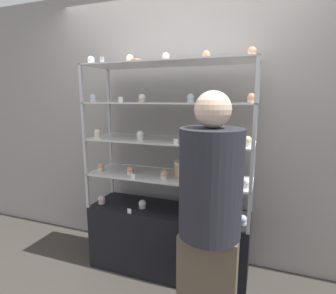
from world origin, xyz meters
TOP-DOWN VIEW (x-y plane):
  - ground_plane at (0.00, 0.00)m, footprint 20.00×20.00m
  - back_wall at (0.00, 0.36)m, footprint 8.00×0.05m
  - display_base at (0.00, 0.00)m, footprint 1.42×0.43m
  - display_riser_lower at (0.00, 0.00)m, footprint 1.42×0.43m
  - display_riser_middle at (0.00, 0.00)m, footprint 1.42×0.43m
  - display_riser_upper at (0.00, 0.00)m, footprint 1.42×0.43m
  - display_riser_top at (0.00, 0.00)m, footprint 1.42×0.43m
  - layer_cake_centerpiece at (0.13, 0.05)m, footprint 0.18×0.18m
  - sheet_cake_frosted at (0.33, -0.04)m, footprint 0.22×0.14m
  - cupcake_0 at (-0.63, -0.09)m, footprint 0.07×0.07m
  - cupcake_1 at (-0.23, -0.05)m, footprint 0.07×0.07m
  - cupcake_2 at (0.22, -0.09)m, footprint 0.07×0.07m
  - cupcake_3 at (0.65, -0.06)m, footprint 0.07×0.07m
  - price_tag_0 at (-0.28, -0.20)m, footprint 0.04×0.00m
  - cupcake_4 at (-0.64, -0.06)m, footprint 0.06×0.06m
  - cupcake_5 at (-0.33, -0.08)m, footprint 0.06×0.06m
  - cupcake_6 at (-0.00, -0.10)m, footprint 0.06×0.06m
  - cupcake_7 at (0.32, -0.10)m, footprint 0.06×0.06m
  - cupcake_8 at (0.66, -0.10)m, footprint 0.06×0.06m
  - price_tag_1 at (-0.24, -0.20)m, footprint 0.04×0.00m
  - cupcake_9 at (-0.64, -0.09)m, footprint 0.06×0.06m
  - cupcake_10 at (-0.23, -0.07)m, footprint 0.06×0.06m
  - cupcake_11 at (0.65, -0.09)m, footprint 0.06×0.06m
  - price_tag_2 at (0.13, -0.20)m, footprint 0.04×0.00m
  - cupcake_12 at (-0.66, -0.10)m, footprint 0.06×0.06m
  - cupcake_13 at (-0.21, -0.06)m, footprint 0.06×0.06m
  - cupcake_14 at (0.20, -0.03)m, footprint 0.06×0.06m
  - cupcake_15 at (0.66, -0.07)m, footprint 0.06×0.06m
  - price_tag_3 at (-0.33, -0.20)m, footprint 0.04×0.00m
  - cupcake_16 at (-0.66, -0.11)m, footprint 0.06×0.06m
  - cupcake_17 at (-0.31, -0.06)m, footprint 0.06×0.06m
  - cupcake_18 at (0.00, -0.05)m, footprint 0.06×0.06m
  - cupcake_19 at (0.32, -0.04)m, footprint 0.06×0.06m
  - cupcake_20 at (0.65, -0.08)m, footprint 0.06×0.06m
  - price_tag_4 at (-0.49, -0.20)m, footprint 0.04×0.00m
  - donut_glazed at (-0.29, -0.02)m, footprint 0.14×0.14m
  - customer_figure at (0.48, -0.58)m, footprint 0.38×0.38m

SIDE VIEW (x-z plane):
  - ground_plane at x=0.00m, z-range 0.00..0.00m
  - display_base at x=0.00m, z-range 0.00..0.59m
  - price_tag_0 at x=-0.28m, z-range 0.59..0.64m
  - cupcake_0 at x=-0.63m, z-range 0.59..0.67m
  - cupcake_1 at x=-0.23m, z-range 0.59..0.67m
  - cupcake_2 at x=0.22m, z-range 0.59..0.67m
  - cupcake_3 at x=0.65m, z-range 0.59..0.67m
  - customer_figure at x=0.48m, z-range 0.06..1.67m
  - display_riser_lower at x=0.00m, z-range 0.73..1.05m
  - price_tag_1 at x=-0.24m, z-range 0.91..0.95m
  - cupcake_4 at x=-0.64m, z-range 0.91..0.98m
  - cupcake_5 at x=-0.33m, z-range 0.91..0.98m
  - cupcake_6 at x=0.00m, z-range 0.91..0.98m
  - cupcake_7 at x=0.32m, z-range 0.91..0.98m
  - cupcake_8 at x=0.66m, z-range 0.91..0.98m
  - layer_cake_centerpiece at x=0.13m, z-range 0.91..1.03m
  - display_riser_middle at x=0.00m, z-range 1.05..1.36m
  - price_tag_2 at x=0.13m, z-range 1.22..1.27m
  - sheet_cake_frosted at x=0.33m, z-range 1.22..1.28m
  - cupcake_9 at x=-0.64m, z-range 1.22..1.30m
  - cupcake_10 at x=-0.23m, z-range 1.22..1.30m
  - cupcake_11 at x=0.65m, z-range 1.22..1.30m
  - back_wall at x=0.00m, z-range 0.00..2.60m
  - display_riser_upper at x=0.00m, z-range 1.36..1.68m
  - price_tag_3 at x=-0.33m, z-range 1.54..1.58m
  - cupcake_12 at x=-0.66m, z-range 1.54..1.61m
  - cupcake_13 at x=-0.21m, z-range 1.54..1.61m
  - cupcake_14 at x=0.20m, z-range 1.54..1.61m
  - cupcake_15 at x=0.66m, z-range 1.54..1.61m
  - display_riser_top at x=0.00m, z-range 1.68..1.99m
  - donut_glazed at x=-0.29m, z-range 1.85..1.89m
  - price_tag_4 at x=-0.49m, z-range 1.85..1.90m
  - cupcake_16 at x=-0.66m, z-range 1.85..1.92m
  - cupcake_17 at x=-0.31m, z-range 1.85..1.92m
  - cupcake_18 at x=0.00m, z-range 1.85..1.92m
  - cupcake_19 at x=0.32m, z-range 1.85..1.92m
  - cupcake_20 at x=0.65m, z-range 1.85..1.92m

